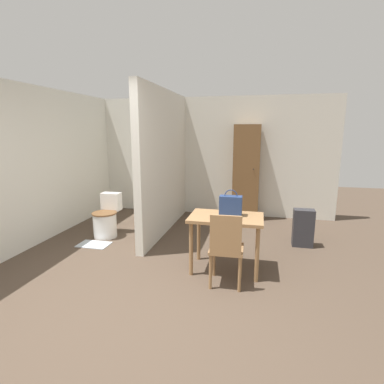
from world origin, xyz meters
name	(u,v)px	position (x,y,z in m)	size (l,w,h in m)	color
ground_plane	(129,316)	(0.00, 0.00, 0.00)	(16.00, 16.00, 0.00)	#4C3D30
wall_back	(204,157)	(0.00, 3.97, 1.25)	(5.49, 0.12, 2.50)	silver
wall_left	(48,164)	(-2.31, 1.95, 1.25)	(0.12, 4.91, 2.50)	silver
partition_wall	(165,162)	(-0.46, 2.64, 1.25)	(0.12, 2.53, 2.50)	silver
dining_table	(226,224)	(0.81, 1.23, 0.63)	(0.93, 0.60, 0.73)	#997047
wooden_chair	(226,247)	(0.86, 0.81, 0.49)	(0.40, 0.40, 0.90)	#997047
toilet	(106,219)	(-1.35, 2.08, 0.29)	(0.41, 0.56, 0.72)	white
handbag	(231,205)	(0.86, 1.29, 0.86)	(0.29, 0.13, 0.34)	navy
wooden_cabinet	(246,173)	(0.94, 3.71, 0.96)	(0.53, 0.38, 1.93)	brown
bath_mat	(94,244)	(-1.35, 1.64, 0.01)	(0.50, 0.32, 0.01)	#B2BCC6
space_heater	(303,228)	(1.91, 2.34, 0.30)	(0.31, 0.19, 0.60)	#2D2D33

